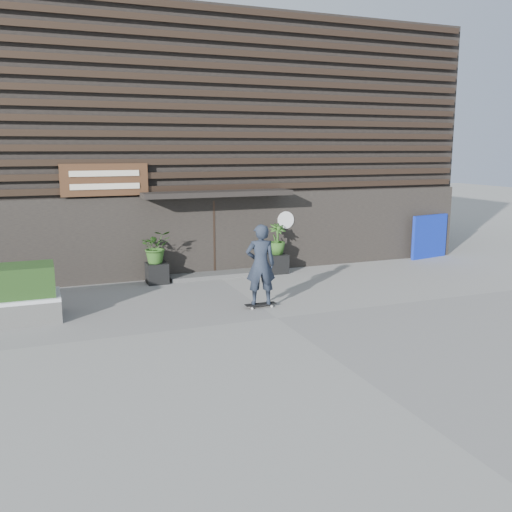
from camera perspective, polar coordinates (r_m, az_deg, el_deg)
name	(u,v)px	position (r m, az deg, el deg)	size (l,w,h in m)	color
ground	(277,318)	(12.97, 2.14, -6.37)	(80.00, 80.00, 0.00)	gray
entrance_step	(217,274)	(17.13, -3.97, -1.90)	(3.00, 0.80, 0.12)	#4A4A48
planter_pot_left	(157,273)	(16.44, -10.11, -1.73)	(0.60, 0.60, 0.60)	black
bamboo_left	(156,247)	(16.29, -10.20, 0.95)	(0.86, 0.75, 0.96)	#2D591E
planter_pot_right	(277,263)	(17.54, 2.15, -0.77)	(0.60, 0.60, 0.60)	black
bamboo_right	(277,239)	(17.40, 2.17, 1.75)	(0.54, 0.54, 0.96)	#2D591E
blue_tarp	(429,236)	(20.83, 17.34, 1.92)	(1.65, 0.12, 1.55)	#0C21A1
building	(174,145)	(21.88, -8.38, 11.17)	(18.00, 11.00, 8.00)	black
skateboarder	(260,265)	(13.54, 0.46, -0.89)	(0.81, 0.63, 2.08)	black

